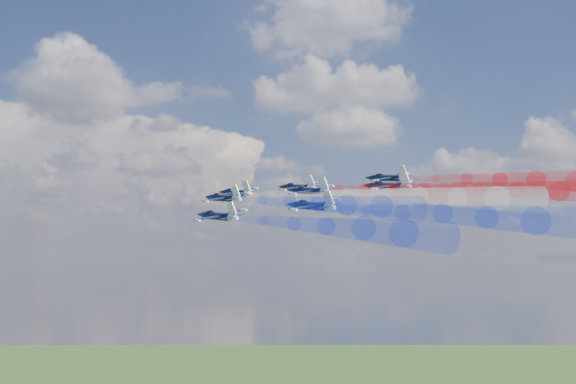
{
  "coord_description": "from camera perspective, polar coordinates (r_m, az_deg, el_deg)",
  "views": [
    {
      "loc": [
        13.78,
        -116.75,
        122.81
      ],
      "look_at": [
        24.55,
        18.66,
        135.66
      ],
      "focal_mm": 43.83,
      "sensor_mm": 36.0,
      "label": 1
    }
  ],
  "objects": [
    {
      "name": "jet_lead",
      "position": [
        151.18,
        -4.26,
        -0.06
      ],
      "size": [
        15.56,
        16.14,
        6.63
      ],
      "primitive_type": null,
      "rotation": [
        0.1,
        -0.22,
        0.6
      ],
      "color": "black"
    },
    {
      "name": "trail_lead",
      "position": [
        130.58,
        2.56,
        -0.39
      ],
      "size": [
        28.33,
        37.2,
        9.1
      ],
      "primitive_type": null,
      "rotation": [
        0.1,
        -0.22,
        0.6
      ],
      "color": "white"
    },
    {
      "name": "jet_inner_left",
      "position": [
        134.99,
        -5.25,
        -0.49
      ],
      "size": [
        15.56,
        16.14,
        6.63
      ],
      "primitive_type": null,
      "rotation": [
        0.1,
        -0.22,
        0.6
      ],
      "color": "black"
    },
    {
      "name": "trail_inner_left",
      "position": [
        114.22,
        2.37,
        -0.94
      ],
      "size": [
        28.33,
        37.2,
        9.1
      ],
      "primitive_type": null,
      "rotation": [
        0.1,
        -0.22,
        0.6
      ],
      "color": "blue"
    },
    {
      "name": "jet_inner_right",
      "position": [
        147.85,
        0.79,
        0.38
      ],
      "size": [
        15.56,
        16.14,
        6.63
      ],
      "primitive_type": null,
      "rotation": [
        0.1,
        -0.22,
        0.6
      ],
      "color": "black"
    },
    {
      "name": "trail_inner_right",
      "position": [
        128.94,
        8.53,
        0.12
      ],
      "size": [
        28.33,
        37.2,
        9.1
      ],
      "primitive_type": null,
      "rotation": [
        0.1,
        -0.22,
        0.6
      ],
      "color": "red"
    },
    {
      "name": "jet_outer_left",
      "position": [
        118.58,
        -5.69,
        -1.97
      ],
      "size": [
        15.56,
        16.14,
        6.63
      ],
      "primitive_type": null,
      "rotation": [
        0.1,
        -0.22,
        0.6
      ],
      "color": "black"
    },
    {
      "name": "trail_outer_left",
      "position": [
        97.87,
        3.12,
        -2.81
      ],
      "size": [
        28.33,
        37.2,
        9.1
      ],
      "primitive_type": null,
      "rotation": [
        0.1,
        -0.22,
        0.6
      ],
      "color": "blue"
    },
    {
      "name": "jet_center_third",
      "position": [
        132.39,
        1.74,
        0.08
      ],
      "size": [
        15.56,
        16.14,
        6.63
      ],
      "primitive_type": null,
      "rotation": [
        0.1,
        -0.22,
        0.6
      ],
      "color": "black"
    },
    {
      "name": "trail_center_third",
      "position": [
        113.98,
        10.66,
        -0.27
      ],
      "size": [
        28.33,
        37.2,
        9.1
      ],
      "primitive_type": null,
      "rotation": [
        0.1,
        -0.22,
        0.6
      ],
      "color": "white"
    },
    {
      "name": "jet_outer_right",
      "position": [
        146.42,
        8.09,
        1.13
      ],
      "size": [
        15.56,
        16.14,
        6.63
      ],
      "primitive_type": null,
      "rotation": [
        0.1,
        -0.22,
        0.6
      ],
      "color": "black"
    },
    {
      "name": "trail_outer_right",
      "position": [
        130.2,
        16.82,
        0.96
      ],
      "size": [
        28.33,
        37.2,
        9.1
      ],
      "primitive_type": null,
      "rotation": [
        0.1,
        -0.22,
        0.6
      ],
      "color": "red"
    },
    {
      "name": "jet_rear_left",
      "position": [
        115.86,
        1.94,
        -1.13
      ],
      "size": [
        15.56,
        16.14,
        6.63
      ],
      "primitive_type": null,
      "rotation": [
        0.1,
        -0.22,
        0.6
      ],
      "color": "black"
    },
    {
      "name": "trail_rear_left",
      "position": [
        97.78,
        12.4,
        -1.76
      ],
      "size": [
        28.33,
        37.2,
        9.1
      ],
      "primitive_type": null,
      "rotation": [
        0.1,
        -0.22,
        0.6
      ],
      "color": "blue"
    },
    {
      "name": "jet_rear_right",
      "position": [
        130.33,
        8.1,
        0.49
      ],
      "size": [
        15.56,
        16.14,
        6.63
      ],
      "primitive_type": null,
      "rotation": [
        0.1,
        -0.22,
        0.6
      ],
      "color": "black"
    },
    {
      "name": "trail_rear_right",
      "position": [
        114.34,
        18.05,
        0.19
      ],
      "size": [
        28.33,
        37.2,
        9.1
      ],
      "primitive_type": null,
      "rotation": [
        0.1,
        -0.22,
        0.6
      ],
      "color": "red"
    }
  ]
}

